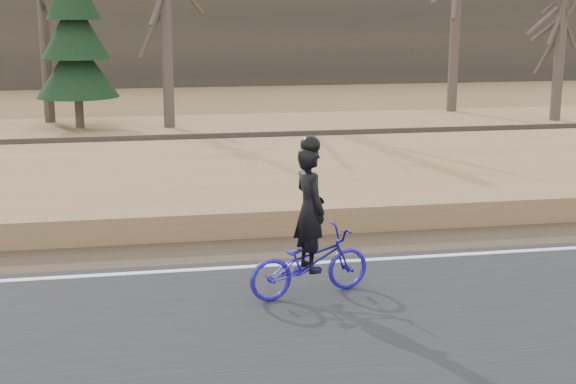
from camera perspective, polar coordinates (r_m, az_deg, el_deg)
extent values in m
plane|color=olive|center=(12.02, 5.19, -5.45)|extent=(120.00, 120.00, 0.00)
cube|color=black|center=(9.78, 9.15, -9.82)|extent=(120.00, 6.00, 0.06)
cube|color=silver|center=(12.18, 4.94, -4.87)|extent=(120.00, 0.12, 0.01)
cube|color=#473A2B|center=(13.12, 3.79, -3.74)|extent=(120.00, 1.60, 0.04)
cube|color=olive|center=(15.89, 1.18, 0.02)|extent=(120.00, 5.00, 0.44)
cube|color=slate|center=(19.55, -1.05, 2.51)|extent=(120.00, 3.00, 0.45)
cube|color=black|center=(19.50, -1.05, 3.36)|extent=(120.00, 2.40, 0.14)
cube|color=brown|center=(18.78, -0.70, 3.43)|extent=(120.00, 0.07, 0.15)
cube|color=brown|center=(20.18, -1.38, 4.10)|extent=(120.00, 0.07, 0.15)
cube|color=#383328|center=(41.09, -6.16, 11.86)|extent=(120.00, 4.00, 6.00)
imported|color=#2217A1|center=(10.62, 1.55, -5.02)|extent=(1.80, 0.99, 0.90)
imported|color=black|center=(10.42, 1.57, -1.23)|extent=(0.53, 0.68, 1.64)
sphere|color=black|center=(10.25, 1.60, 3.34)|extent=(0.26, 0.26, 0.26)
cylinder|color=#4B4137|center=(28.05, -17.07, 12.73)|extent=(0.36, 0.36, 7.83)
cylinder|color=#4B4137|center=(26.02, -8.71, 13.26)|extent=(0.36, 0.36, 7.93)
cylinder|color=#4B4137|center=(28.85, 18.88, 11.09)|extent=(0.36, 0.36, 6.32)
cylinder|color=#4B4137|center=(26.62, -14.63, 5.85)|extent=(0.28, 0.28, 1.32)
cone|color=black|center=(26.50, -14.80, 8.62)|extent=(2.60, 2.60, 1.93)
cone|color=black|center=(26.44, -14.95, 11.24)|extent=(2.15, 2.15, 1.93)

